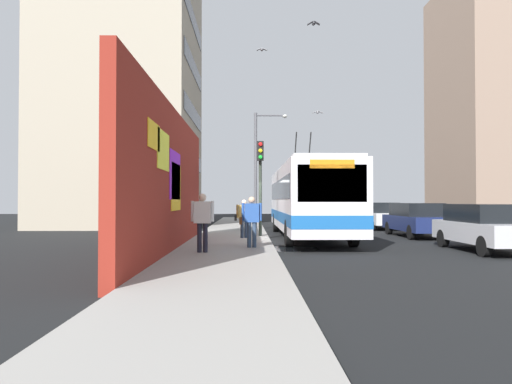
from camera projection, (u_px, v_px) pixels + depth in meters
The scene contains 17 objects.
ground_plane at pixel (269, 242), 19.15m from camera, with size 80.00×80.00×0.00m, color black.
sidewalk_slab at pixel (231, 240), 19.12m from camera, with size 48.00×3.20×0.15m, color gray.
graffiti_wall at pixel (172, 182), 14.95m from camera, with size 13.64×0.32×4.62m.
building_far_left at pixel (127, 87), 31.65m from camera, with size 11.15×9.14×18.91m.
building_far_right at pixel (510, 104), 31.58m from camera, with size 8.02×8.83×16.59m.
city_bus at pixel (307, 198), 21.06m from camera, with size 12.72×2.65×5.01m.
parked_car_silver at pixel (484, 226), 15.44m from camera, with size 4.48×1.77×1.58m.
parked_car_navy at pixel (416, 219), 21.70m from camera, with size 4.85×1.85×1.58m.
parked_car_white at pixel (380, 215), 27.64m from camera, with size 4.55×1.75×1.58m.
parked_car_dark_gray at pixel (357, 212), 33.65m from camera, with size 4.94×1.77×1.58m.
pedestrian_midblock at pixel (244, 216), 19.23m from camera, with size 0.22×0.72×1.58m.
pedestrian_at_curb at pixel (251, 218), 15.30m from camera, with size 0.22×0.75×1.68m.
pedestrian_near_wall at pixel (202, 217), 13.85m from camera, with size 0.24×0.70×1.76m.
traffic_light at pixel (260, 172), 20.14m from camera, with size 0.49×0.28×4.14m.
street_lamp at pixel (259, 161), 27.23m from camera, with size 0.44×1.96×6.71m.
flying_pigeons at pixel (297, 65), 23.01m from camera, with size 5.53×3.55×3.41m.
curbside_puddle at pixel (290, 249), 16.27m from camera, with size 1.95×1.95×0.00m, color black.
Camera 1 is at (-19.17, 0.87, 1.70)m, focal length 32.54 mm.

